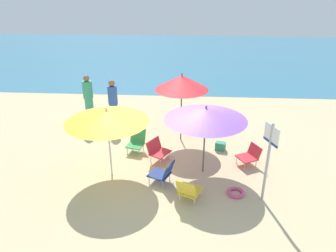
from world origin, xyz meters
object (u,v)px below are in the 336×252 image
(beach_chair_b, at_px, (157,150))
(beach_chair_c, at_px, (188,190))
(beach_chair_a, at_px, (250,155))
(beach_bag, at_px, (220,146))
(warning_sign, at_px, (269,151))
(person_b, at_px, (89,100))
(umbrella_yellow, at_px, (107,116))
(swim_ring, at_px, (236,193))
(beach_chair_d, at_px, (137,141))
(umbrella_red, at_px, (182,82))
(umbrella_purple, at_px, (206,114))
(beach_chair_e, at_px, (163,173))
(person_a, at_px, (113,103))

(beach_chair_b, relative_size, beach_chair_c, 1.02)
(beach_chair_a, relative_size, beach_bag, 2.41)
(beach_chair_b, relative_size, warning_sign, 0.38)
(beach_chair_b, height_order, beach_chair_c, beach_chair_c)
(person_b, bearing_deg, beach_chair_c, 27.26)
(umbrella_yellow, bearing_deg, person_b, 114.85)
(beach_chair_c, bearing_deg, swim_ring, -49.55)
(person_b, bearing_deg, beach_chair_d, 33.55)
(umbrella_red, bearing_deg, umbrella_purple, -70.70)
(beach_chair_e, xyz_separation_m, warning_sign, (2.30, -0.51, 0.97))
(warning_sign, bearing_deg, person_a, 117.15)
(beach_chair_a, xyz_separation_m, beach_chair_d, (-3.16, 0.58, 0.03))
(beach_chair_b, xyz_separation_m, beach_bag, (1.79, 0.68, -0.20))
(beach_chair_c, bearing_deg, umbrella_red, 27.41)
(umbrella_yellow, height_order, beach_chair_e, umbrella_yellow)
(person_a, xyz_separation_m, swim_ring, (3.68, -3.66, -0.77))
(beach_chair_c, distance_m, warning_sign, 1.94)
(person_b, relative_size, beach_bag, 6.01)
(beach_chair_c, xyz_separation_m, swim_ring, (1.12, 0.36, -0.28))
(umbrella_yellow, distance_m, person_a, 3.16)
(umbrella_purple, bearing_deg, person_a, 137.06)
(beach_chair_a, xyz_separation_m, person_a, (-4.20, 2.30, 0.53))
(person_b, xyz_separation_m, swim_ring, (4.54, -3.79, -0.82))
(umbrella_yellow, distance_m, beach_chair_e, 1.93)
(person_b, bearing_deg, person_a, 69.37)
(umbrella_yellow, distance_m, beach_chair_b, 1.88)
(umbrella_purple, relative_size, swim_ring, 4.82)
(beach_chair_b, distance_m, person_a, 2.84)
(person_b, bearing_deg, umbrella_red, 59.30)
(umbrella_purple, relative_size, beach_chair_b, 2.79)
(beach_chair_b, xyz_separation_m, swim_ring, (1.98, -1.44, -0.28))
(beach_chair_e, relative_size, beach_bag, 2.44)
(beach_chair_a, distance_m, beach_chair_b, 2.51)
(beach_chair_b, bearing_deg, umbrella_purple, 8.50)
(beach_bag, bearing_deg, person_b, 159.05)
(umbrella_red, relative_size, beach_chair_e, 3.05)
(umbrella_purple, height_order, umbrella_yellow, umbrella_purple)
(beach_chair_a, height_order, beach_chair_c, beach_chair_c)
(umbrella_red, bearing_deg, beach_chair_d, -147.74)
(person_a, distance_m, beach_bag, 3.88)
(beach_chair_a, bearing_deg, umbrella_yellow, -16.29)
(umbrella_purple, height_order, person_a, umbrella_purple)
(beach_chair_a, distance_m, beach_bag, 1.06)
(beach_chair_b, distance_m, beach_chair_c, 1.99)
(umbrella_purple, xyz_separation_m, beach_chair_b, (-1.24, 0.51, -1.31))
(beach_chair_d, xyz_separation_m, beach_chair_e, (0.90, -1.59, -0.02))
(beach_chair_b, height_order, person_a, person_a)
(umbrella_red, bearing_deg, swim_ring, -63.32)
(umbrella_purple, xyz_separation_m, swim_ring, (0.74, -0.93, -1.59))
(person_b, xyz_separation_m, beach_bag, (4.36, -1.67, -0.74))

